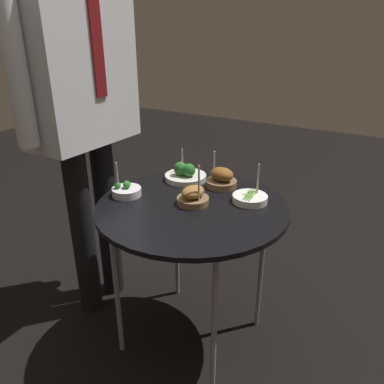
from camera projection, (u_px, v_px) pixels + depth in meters
ground_plane at (192, 335)px, 1.64m from camera, size 8.00×8.00×0.00m
serving_cart at (192, 214)px, 1.40m from camera, size 0.71×0.71×0.64m
bowl_roast_back_right at (222, 179)px, 1.53m from camera, size 0.13×0.13×0.15m
bowl_roast_back_left at (193, 197)px, 1.38m from camera, size 0.12×0.12×0.16m
bowl_asparagus_near_rim at (250, 198)px, 1.40m from camera, size 0.13×0.13×0.14m
bowl_broccoli_front_center at (185, 174)px, 1.60m from camera, size 0.18×0.18×0.13m
bowl_broccoli_far_rim at (126, 191)px, 1.45m from camera, size 0.11×0.11×0.14m
waiter_figure at (79, 86)px, 1.47m from camera, size 0.60×0.23×1.63m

